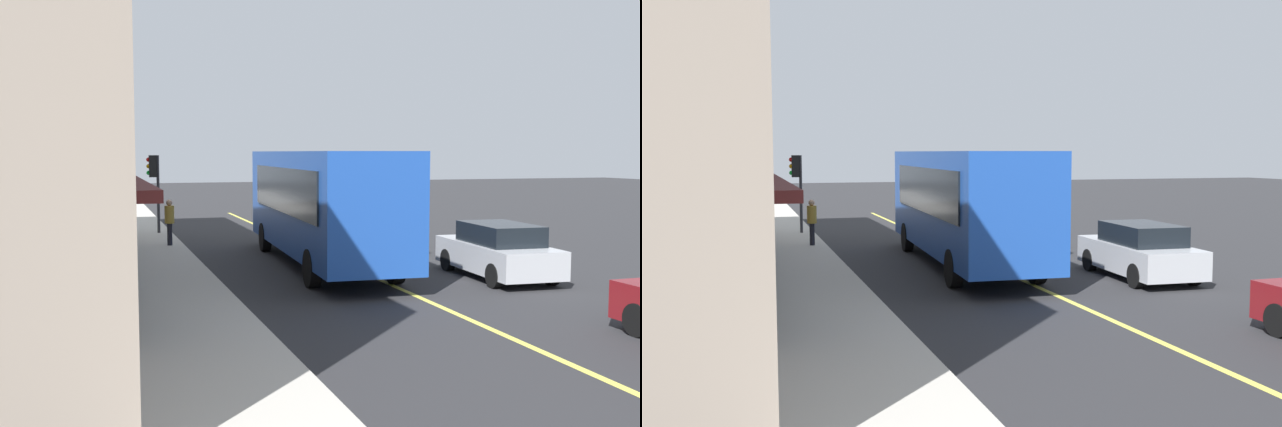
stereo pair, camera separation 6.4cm
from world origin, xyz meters
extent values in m
plane|color=#28282B|center=(0.00, 0.00, 0.00)|extent=(120.00, 120.00, 0.00)
cube|color=#B2ADA3|center=(0.00, 5.65, 0.07)|extent=(80.00, 2.68, 0.15)
cube|color=#D8D14C|center=(0.00, 0.00, 0.00)|extent=(36.00, 0.16, 0.01)
cube|color=#4C1919|center=(-3.32, 6.74, 2.80)|extent=(16.78, 0.70, 0.20)
cube|color=black|center=(-3.32, 6.96, 1.50)|extent=(14.38, 0.08, 2.00)
cube|color=#1E4CAD|center=(-1.82, 0.75, 2.00)|extent=(11.13, 3.14, 3.00)
cube|color=black|center=(3.62, 0.43, 2.36)|extent=(0.24, 2.10, 1.80)
cube|color=black|center=(-2.05, 2.04, 2.36)|extent=(8.79, 0.58, 1.32)
cube|color=black|center=(-2.20, -0.50, 2.36)|extent=(8.79, 0.58, 1.32)
cube|color=#0CF259|center=(3.69, 0.43, 3.25)|extent=(0.19, 1.90, 0.36)
cube|color=#2D2D33|center=(3.72, 0.43, 0.75)|extent=(0.30, 2.41, 0.40)
cylinder|color=black|center=(1.76, 1.67, 0.50)|extent=(1.02, 0.36, 1.00)
cylinder|color=black|center=(1.63, -0.58, 0.50)|extent=(1.02, 0.36, 1.00)
cylinder|color=black|center=(-5.27, 2.09, 0.50)|extent=(1.02, 0.36, 1.00)
cylinder|color=black|center=(-5.40, -0.17, 0.50)|extent=(1.02, 0.36, 1.00)
cylinder|color=#2D2D33|center=(7.50, 4.84, 1.75)|extent=(0.12, 0.12, 3.20)
cube|color=black|center=(7.50, 5.04, 2.90)|extent=(0.30, 0.30, 0.90)
sphere|color=red|center=(7.50, 5.21, 3.17)|extent=(0.18, 0.18, 0.18)
sphere|color=orange|center=(7.50, 5.21, 2.90)|extent=(0.18, 0.18, 0.18)
sphere|color=green|center=(7.50, 5.21, 2.63)|extent=(0.18, 0.18, 0.18)
cylinder|color=black|center=(-11.86, -2.34, 0.32)|extent=(0.64, 0.23, 0.64)
cube|color=#B7BABF|center=(-5.38, -3.24, 0.60)|extent=(4.39, 2.04, 0.75)
cube|color=black|center=(-5.53, -3.24, 1.25)|extent=(2.49, 1.64, 0.55)
cylinder|color=black|center=(-3.91, -2.50, 0.32)|extent=(0.65, 0.26, 0.64)
cylinder|color=black|center=(-4.01, -4.14, 0.32)|extent=(0.65, 0.26, 0.64)
cylinder|color=black|center=(-6.75, -2.35, 0.32)|extent=(0.65, 0.26, 0.64)
cylinder|color=black|center=(-6.84, -3.98, 0.32)|extent=(0.65, 0.26, 0.64)
cube|color=white|center=(1.06, -2.19, 0.60)|extent=(4.33, 1.88, 0.75)
cube|color=black|center=(1.21, -2.19, 1.25)|extent=(2.44, 1.56, 0.55)
cylinder|color=black|center=(-0.38, -2.98, 0.32)|extent=(0.64, 0.23, 0.64)
cylinder|color=black|center=(-0.35, -1.34, 0.32)|extent=(0.64, 0.23, 0.64)
cylinder|color=black|center=(2.46, -3.04, 0.32)|extent=(0.64, 0.23, 0.64)
cylinder|color=black|center=(2.49, -1.40, 0.32)|extent=(0.64, 0.23, 0.64)
cylinder|color=black|center=(3.25, 4.82, 0.55)|extent=(0.18, 0.18, 0.79)
cylinder|color=#B28C33|center=(3.25, 4.82, 1.25)|extent=(0.34, 0.34, 0.63)
sphere|color=tan|center=(3.25, 4.82, 1.68)|extent=(0.22, 0.22, 0.22)
cylinder|color=black|center=(-0.93, 6.48, 0.56)|extent=(0.18, 0.18, 0.82)
cylinder|color=maroon|center=(-0.93, 6.48, 1.29)|extent=(0.34, 0.34, 0.65)
sphere|color=tan|center=(-0.93, 6.48, 1.73)|extent=(0.23, 0.23, 0.23)
camera|label=1|loc=(-22.74, 7.40, 3.47)|focal=40.40mm
camera|label=2|loc=(-22.76, 7.34, 3.47)|focal=40.40mm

